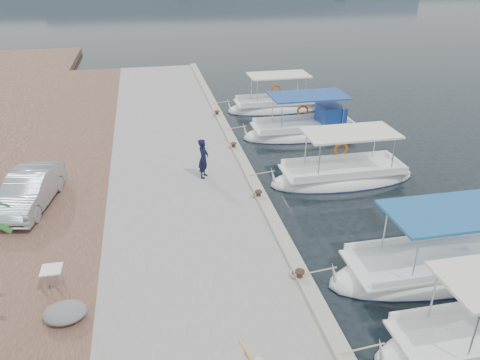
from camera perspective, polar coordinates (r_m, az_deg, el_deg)
name	(u,v)px	position (r m, az deg, el deg)	size (l,w,h in m)	color
ground	(277,229)	(16.90, 4.58, -6.02)	(400.00, 400.00, 0.00)	black
concrete_quay	(181,172)	(20.66, -7.22, 0.97)	(6.00, 40.00, 0.50)	gray
quay_curb	(243,160)	(20.88, 0.35, 2.40)	(0.44, 40.00, 0.12)	#A5A092
cobblestone_strip	(62,182)	(20.98, -20.93, -0.25)	(4.00, 40.00, 0.50)	brown
fishing_caique_b	(444,270)	(16.01, 23.57, -9.97)	(7.54, 2.38, 2.83)	white
fishing_caique_c	(342,178)	(20.74, 12.34, 0.25)	(6.46, 2.27, 2.83)	white
fishing_caique_d	(305,132)	(25.58, 7.93, 5.85)	(6.67, 2.41, 2.83)	white
fishing_caique_e	(275,108)	(29.64, 4.32, 8.74)	(6.11, 2.19, 2.83)	white
mooring_bollards	(258,194)	(17.72, 2.26, -1.72)	(0.28, 20.28, 0.33)	black
fisherman	(203,158)	(19.21, -4.49, 2.64)	(0.61, 0.40, 1.67)	black
parked_car	(29,190)	(18.63, -24.31, -1.15)	(1.39, 3.98, 1.31)	#AAB7C2
tarp_bundle	(65,313)	(13.16, -20.54, -14.89)	(1.10, 0.90, 0.40)	slate
folding_table	(53,275)	(14.00, -21.89, -10.70)	(0.55, 0.55, 0.73)	silver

